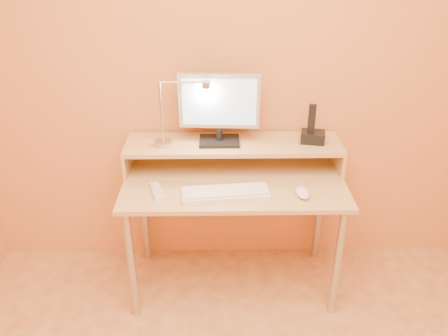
{
  "coord_description": "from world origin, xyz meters",
  "views": [
    {
      "loc": [
        -0.09,
        -0.99,
        1.95
      ],
      "look_at": [
        -0.06,
        1.13,
        0.83
      ],
      "focal_mm": 36.92,
      "sensor_mm": 36.0,
      "label": 1
    }
  ],
  "objects_px": {
    "keyboard": "(226,193)",
    "remote_control": "(157,191)",
    "phone_dock": "(313,137)",
    "mouse": "(303,193)",
    "lamp_base": "(163,143)",
    "monitor_panel": "(219,101)"
  },
  "relations": [
    {
      "from": "lamp_base",
      "to": "phone_dock",
      "type": "distance_m",
      "value": 0.83
    },
    {
      "from": "monitor_panel",
      "to": "phone_dock",
      "type": "relative_size",
      "value": 3.34
    },
    {
      "from": "monitor_panel",
      "to": "lamp_base",
      "type": "bearing_deg",
      "value": -169.04
    },
    {
      "from": "keyboard",
      "to": "remote_control",
      "type": "relative_size",
      "value": 2.65
    },
    {
      "from": "mouse",
      "to": "remote_control",
      "type": "distance_m",
      "value": 0.75
    },
    {
      "from": "lamp_base",
      "to": "monitor_panel",
      "type": "bearing_deg",
      "value": 7.42
    },
    {
      "from": "monitor_panel",
      "to": "keyboard",
      "type": "bearing_deg",
      "value": -81.12
    },
    {
      "from": "phone_dock",
      "to": "mouse",
      "type": "xyz_separation_m",
      "value": [
        -0.09,
        -0.31,
        -0.17
      ]
    },
    {
      "from": "lamp_base",
      "to": "mouse",
      "type": "distance_m",
      "value": 0.8
    },
    {
      "from": "phone_dock",
      "to": "keyboard",
      "type": "height_order",
      "value": "phone_dock"
    },
    {
      "from": "monitor_panel",
      "to": "remote_control",
      "type": "xyz_separation_m",
      "value": [
        -0.33,
        -0.28,
        -0.39
      ]
    },
    {
      "from": "keyboard",
      "to": "lamp_base",
      "type": "bearing_deg",
      "value": 135.4
    },
    {
      "from": "phone_dock",
      "to": "remote_control",
      "type": "xyz_separation_m",
      "value": [
        -0.84,
        -0.27,
        -0.18
      ]
    },
    {
      "from": "phone_dock",
      "to": "keyboard",
      "type": "distance_m",
      "value": 0.6
    },
    {
      "from": "keyboard",
      "to": "remote_control",
      "type": "xyz_separation_m",
      "value": [
        -0.36,
        0.03,
        -0.0
      ]
    },
    {
      "from": "lamp_base",
      "to": "phone_dock",
      "type": "relative_size",
      "value": 0.77
    },
    {
      "from": "keyboard",
      "to": "remote_control",
      "type": "bearing_deg",
      "value": 169.29
    },
    {
      "from": "keyboard",
      "to": "monitor_panel",
      "type": "bearing_deg",
      "value": 89.66
    },
    {
      "from": "phone_dock",
      "to": "remote_control",
      "type": "height_order",
      "value": "phone_dock"
    },
    {
      "from": "phone_dock",
      "to": "monitor_panel",
      "type": "bearing_deg",
      "value": -169.84
    },
    {
      "from": "lamp_base",
      "to": "remote_control",
      "type": "height_order",
      "value": "lamp_base"
    },
    {
      "from": "phone_dock",
      "to": "mouse",
      "type": "distance_m",
      "value": 0.37
    }
  ]
}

